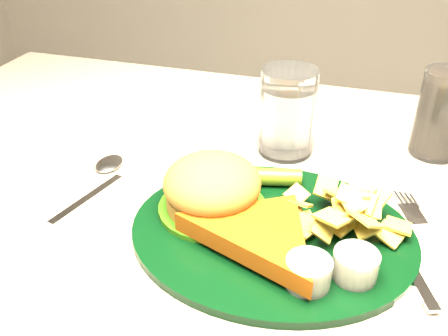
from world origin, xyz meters
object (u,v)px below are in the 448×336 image
(dinner_plate, at_px, (273,210))
(water_glass, at_px, (287,112))
(fork_napkin, at_px, (407,256))
(cola_glass, at_px, (442,114))

(dinner_plate, bearing_deg, water_glass, 92.67)
(dinner_plate, relative_size, fork_napkin, 1.83)
(dinner_plate, height_order, cola_glass, cola_glass)
(cola_glass, bearing_deg, water_glass, -164.72)
(water_glass, relative_size, fork_napkin, 0.71)
(cola_glass, height_order, fork_napkin, cola_glass)
(fork_napkin, bearing_deg, dinner_plate, 159.58)
(dinner_plate, height_order, water_glass, water_glass)
(dinner_plate, xyz_separation_m, water_glass, (-0.02, 0.20, 0.03))
(dinner_plate, xyz_separation_m, fork_napkin, (0.15, 0.00, -0.03))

